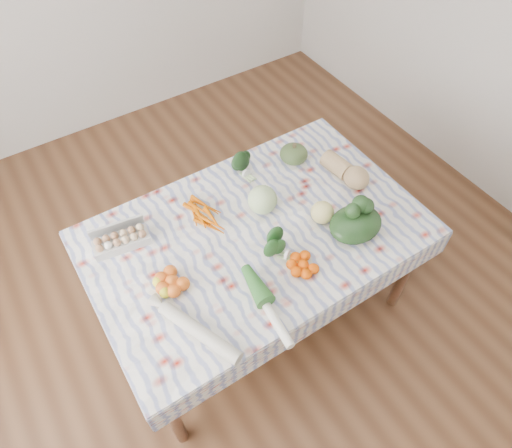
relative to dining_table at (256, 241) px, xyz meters
name	(u,v)px	position (x,y,z in m)	size (l,w,h in m)	color
ground	(256,306)	(0.00, 0.00, -0.68)	(4.50, 4.50, 0.00)	#51311C
dining_table	(256,241)	(0.00, 0.00, 0.00)	(1.60, 1.00, 0.75)	brown
tablecloth	(256,232)	(0.00, 0.00, 0.08)	(1.66, 1.06, 0.01)	white
egg_carton	(121,241)	(-0.59, 0.28, 0.12)	(0.27, 0.11, 0.07)	#B6B6B1
carrot_bunch	(209,216)	(-0.16, 0.20, 0.10)	(0.21, 0.19, 0.04)	#CC5700
kale_bunch	(242,165)	(0.16, 0.39, 0.15)	(0.14, 0.12, 0.12)	#173214
kabocha_squash	(294,154)	(0.45, 0.31, 0.14)	(0.16, 0.16, 0.10)	#40562B
cabbage	(262,200)	(0.11, 0.10, 0.16)	(0.15, 0.15, 0.15)	#B5D88E
butternut_squash	(346,169)	(0.61, 0.05, 0.15)	(0.13, 0.29, 0.13)	tan
orange_cluster	(172,281)	(-0.49, -0.06, 0.12)	(0.20, 0.20, 0.07)	orange
broccoli	(279,249)	(0.01, -0.18, 0.13)	(0.13, 0.13, 0.10)	#1C4919
mandarin_cluster	(303,264)	(0.07, -0.30, 0.11)	(0.18, 0.18, 0.05)	#F05001
grapefruit	(322,212)	(0.32, -0.12, 0.14)	(0.12, 0.12, 0.12)	#E9DB7B
spinach_bag	(355,224)	(0.41, -0.26, 0.14)	(0.28, 0.22, 0.12)	black
daikon	(200,332)	(-0.50, -0.34, 0.11)	(0.06, 0.06, 0.43)	beige
leek	(267,307)	(-0.19, -0.39, 0.11)	(0.04, 0.04, 0.41)	white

